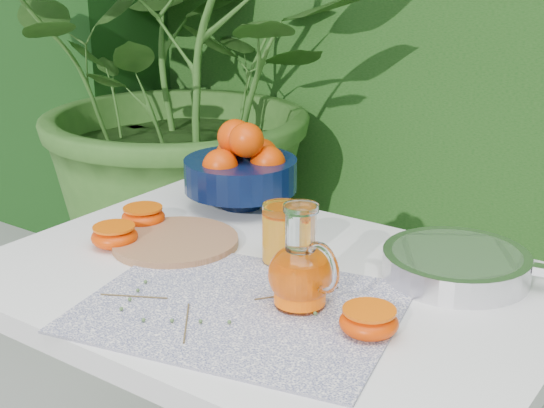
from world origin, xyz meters
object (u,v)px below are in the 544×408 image
Objects in this scene: white_table at (266,319)px; fruit_bowl at (242,167)px; saute_pan at (458,264)px; cutting_board at (175,242)px; juice_pitcher at (301,272)px.

fruit_bowl is (-0.26, 0.28, 0.17)m from white_table.
white_table is 2.16× the size of saute_pan.
cutting_board is 0.87× the size of fruit_bowl.
fruit_bowl is at bearing 137.99° from juice_pitcher.
fruit_bowl reaches higher than saute_pan.
fruit_bowl is at bearing 171.22° from saute_pan.
white_table is at bearing -46.57° from fruit_bowl.
white_table is at bearing 151.48° from juice_pitcher.
cutting_board is at bearing 166.94° from juice_pitcher.
cutting_board is at bearing -160.72° from saute_pan.
cutting_board is 0.27m from fruit_bowl.
fruit_bowl is 0.55m from saute_pan.
saute_pan is at bearing 19.28° from cutting_board.
cutting_board reaches higher than white_table.
white_table is 0.19m from juice_pitcher.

